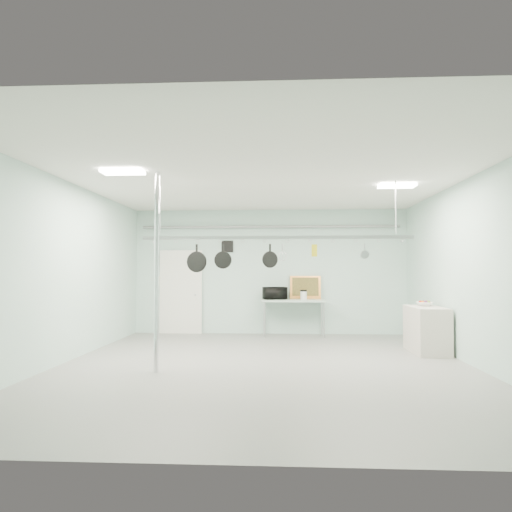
# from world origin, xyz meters

# --- Properties ---
(floor) EXTENTS (8.00, 8.00, 0.00)m
(floor) POSITION_xyz_m (0.00, 0.00, 0.00)
(floor) COLOR gray
(floor) RESTS_ON ground
(ceiling) EXTENTS (7.00, 8.00, 0.02)m
(ceiling) POSITION_xyz_m (0.00, 0.00, 3.19)
(ceiling) COLOR silver
(ceiling) RESTS_ON back_wall
(back_wall) EXTENTS (7.00, 0.02, 3.20)m
(back_wall) POSITION_xyz_m (0.00, 3.99, 1.60)
(back_wall) COLOR silver
(back_wall) RESTS_ON floor
(right_wall) EXTENTS (0.02, 8.00, 3.20)m
(right_wall) POSITION_xyz_m (3.49, 0.00, 1.60)
(right_wall) COLOR silver
(right_wall) RESTS_ON floor
(door) EXTENTS (1.10, 0.10, 2.20)m
(door) POSITION_xyz_m (-2.30, 3.94, 1.05)
(door) COLOR silver
(door) RESTS_ON floor
(wall_vent) EXTENTS (0.30, 0.04, 0.30)m
(wall_vent) POSITION_xyz_m (-1.10, 3.97, 2.25)
(wall_vent) COLOR black
(wall_vent) RESTS_ON back_wall
(conduit_pipe) EXTENTS (6.60, 0.07, 0.07)m
(conduit_pipe) POSITION_xyz_m (0.00, 3.90, 2.75)
(conduit_pipe) COLOR gray
(conduit_pipe) RESTS_ON back_wall
(chrome_pole) EXTENTS (0.08, 0.08, 3.20)m
(chrome_pole) POSITION_xyz_m (-1.70, -0.60, 1.60)
(chrome_pole) COLOR silver
(chrome_pole) RESTS_ON floor
(prep_table) EXTENTS (1.60, 0.70, 0.91)m
(prep_table) POSITION_xyz_m (0.60, 3.60, 0.83)
(prep_table) COLOR #AAC8B8
(prep_table) RESTS_ON floor
(side_cabinet) EXTENTS (0.60, 1.20, 0.90)m
(side_cabinet) POSITION_xyz_m (3.15, 1.40, 0.45)
(side_cabinet) COLOR beige
(side_cabinet) RESTS_ON floor
(pot_rack) EXTENTS (4.80, 0.06, 1.00)m
(pot_rack) POSITION_xyz_m (0.20, 0.30, 2.23)
(pot_rack) COLOR #B7B7BC
(pot_rack) RESTS_ON ceiling
(light_panel_left) EXTENTS (0.65, 0.30, 0.05)m
(light_panel_left) POSITION_xyz_m (-2.20, -0.80, 3.16)
(light_panel_left) COLOR white
(light_panel_left) RESTS_ON ceiling
(light_panel_right) EXTENTS (0.65, 0.30, 0.05)m
(light_panel_right) POSITION_xyz_m (2.40, 0.60, 3.16)
(light_panel_right) COLOR white
(light_panel_right) RESTS_ON ceiling
(microwave) EXTENTS (0.64, 0.52, 0.31)m
(microwave) POSITION_xyz_m (0.14, 3.62, 1.06)
(microwave) COLOR black
(microwave) RESTS_ON prep_table
(coffee_canister) EXTENTS (0.18, 0.18, 0.20)m
(coffee_canister) POSITION_xyz_m (0.85, 3.53, 1.01)
(coffee_canister) COLOR silver
(coffee_canister) RESTS_ON prep_table
(painting_large) EXTENTS (0.78, 0.15, 0.58)m
(painting_large) POSITION_xyz_m (0.91, 3.90, 1.20)
(painting_large) COLOR orange
(painting_large) RESTS_ON prep_table
(painting_small) EXTENTS (0.31, 0.11, 0.25)m
(painting_small) POSITION_xyz_m (1.06, 3.90, 1.03)
(painting_small) COLOR #322211
(painting_small) RESTS_ON prep_table
(fruit_bowl) EXTENTS (0.41, 0.41, 0.08)m
(fruit_bowl) POSITION_xyz_m (3.18, 1.62, 0.94)
(fruit_bowl) COLOR white
(fruit_bowl) RESTS_ON side_cabinet
(skillet_left) EXTENTS (0.38, 0.13, 0.50)m
(skillet_left) POSITION_xyz_m (-1.22, 0.30, 1.84)
(skillet_left) COLOR black
(skillet_left) RESTS_ON pot_rack
(skillet_mid) EXTENTS (0.31, 0.06, 0.41)m
(skillet_mid) POSITION_xyz_m (-0.75, 0.30, 1.88)
(skillet_mid) COLOR black
(skillet_mid) RESTS_ON pot_rack
(skillet_right) EXTENTS (0.29, 0.17, 0.40)m
(skillet_right) POSITION_xyz_m (0.09, 0.30, 1.88)
(skillet_right) COLOR black
(skillet_right) RESTS_ON pot_rack
(whisk) EXTENTS (0.18, 0.18, 0.33)m
(whisk) POSITION_xyz_m (0.31, 0.30, 1.92)
(whisk) COLOR silver
(whisk) RESTS_ON pot_rack
(grater) EXTENTS (0.10, 0.04, 0.24)m
(grater) POSITION_xyz_m (0.87, 0.30, 1.97)
(grater) COLOR yellow
(grater) RESTS_ON pot_rack
(saucepan) EXTENTS (0.16, 0.11, 0.26)m
(saucepan) POSITION_xyz_m (1.75, 0.30, 1.95)
(saucepan) COLOR #A7A8AC
(saucepan) RESTS_ON pot_rack
(fruit_cluster) EXTENTS (0.24, 0.24, 0.09)m
(fruit_cluster) POSITION_xyz_m (3.18, 1.62, 0.98)
(fruit_cluster) COLOR #AB130F
(fruit_cluster) RESTS_ON fruit_bowl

